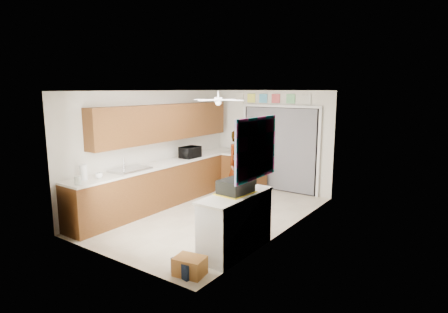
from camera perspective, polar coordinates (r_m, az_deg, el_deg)
The scene contains 41 objects.
floor at distance 7.76m, azimuth -1.72°, elevation -8.83°, with size 5.00×5.00×0.00m, color beige.
ceiling at distance 7.33m, azimuth -1.83°, elevation 9.98°, with size 5.00×5.00×0.00m, color white.
wall_back at distance 9.54m, azimuth 7.28°, elevation 2.44°, with size 3.20×3.20×0.00m, color silver.
wall_front at distance 5.68m, azimuth -17.08°, elevation -3.29°, with size 3.20×3.20×0.00m, color silver.
wall_left at distance 8.49m, azimuth -10.45°, elevation 1.38°, with size 5.00×5.00×0.00m, color silver.
wall_right at distance 6.62m, azimuth 9.38°, elevation -1.08°, with size 5.00×5.00×0.00m, color silver.
left_base_cabinets at distance 8.44m, azimuth -8.84°, elevation -4.17°, with size 0.60×4.80×0.90m, color brown.
left_countertop at distance 8.33m, azimuth -8.88°, elevation -1.05°, with size 0.62×4.80×0.04m, color white.
upper_cabinets at distance 8.45m, azimuth -8.84°, elevation 5.15°, with size 0.32×4.00×0.80m, color brown.
sink_basin at distance 7.65m, azimuth -14.08°, elevation -1.98°, with size 0.50×0.76×0.06m, color silver.
faucet at distance 7.77m, azimuth -15.03°, elevation -1.11°, with size 0.03×0.03×0.22m, color silver.
peninsula_base at distance 9.50m, azimuth 3.09°, elevation -2.43°, with size 1.00×0.60×0.90m, color brown.
peninsula_top at distance 9.40m, azimuth 3.11°, elevation 0.36°, with size 1.04×0.64×0.04m, color white.
back_opening_recess at distance 9.43m, azimuth 8.51°, elevation 1.09°, with size 2.00×0.06×2.10m, color black.
curtain_panel at distance 9.39m, azimuth 8.40°, elevation 1.06°, with size 1.90×0.03×2.05m, color gray.
door_trim_left at distance 9.89m, azimuth 3.15°, elevation 1.62°, with size 0.06×0.04×2.10m, color white.
door_trim_right at distance 9.00m, azimuth 14.24°, elevation 0.44°, with size 0.06×0.04×2.10m, color white.
door_trim_head at distance 9.29m, azimuth 8.60°, elevation 7.59°, with size 2.10×0.04×0.06m, color white.
header_frame_0 at distance 9.72m, azimuth 4.18°, elevation 8.86°, with size 0.22×0.02×0.22m, color #F5FA53.
header_frame_1 at distance 9.54m, azimuth 6.00°, elevation 8.80°, with size 0.22×0.02×0.22m, color #51ADD9.
header_frame_2 at distance 9.38m, azimuth 7.89°, elevation 8.74°, with size 0.22×0.02×0.22m, color #CC4C51.
header_frame_3 at distance 9.20m, azimuth 10.13°, elevation 8.65°, with size 0.22×0.02×0.22m, color #6EC17D.
header_frame_4 at distance 9.04m, azimuth 12.45°, elevation 8.54°, with size 0.22×0.02×0.22m, color silver.
route66_sign at distance 9.90m, azimuth 2.42°, elevation 8.90°, with size 0.22×0.02×0.26m, color silver.
right_counter_base at distance 5.95m, azimuth 1.81°, elevation -10.28°, with size 0.50×1.40×0.90m, color white.
right_counter_top at distance 5.81m, azimuth 1.75°, elevation -5.92°, with size 0.54×1.44×0.04m, color white.
abstract_painting at distance 5.69m, azimuth 4.92°, elevation 1.25°, with size 0.03×1.15×0.95m, color #EF58C8.
ceiling_fan at distance 7.49m, azimuth -0.89°, elevation 8.61°, with size 1.14×1.14×0.24m, color white.
microwave at distance 8.81m, azimuth -5.18°, elevation 0.66°, with size 0.48×0.33×0.27m, color black.
cup at distance 7.14m, azimuth -18.54°, elevation -2.78°, with size 0.13×0.13×0.10m, color white.
jar_a at distance 6.81m, azimuth -21.41°, elevation -3.39°, with size 0.10×0.10×0.15m, color silver.
jar_b at distance 7.16m, azimuth -18.56°, elevation -2.75°, with size 0.07×0.07×0.10m, color silver.
paper_towel_roll at distance 7.10m, azimuth -20.64°, elevation -2.26°, with size 0.13×0.13×0.28m, color white.
suitcase at distance 5.81m, azimuth 1.79°, elevation -4.57°, with size 0.39×0.52×0.22m, color black.
suitcase_rim at distance 5.84m, azimuth 1.78°, elevation -5.61°, with size 0.44×0.58×0.02m, color yellow.
suitcase_lid at distance 5.99m, azimuth 3.33°, elevation -1.67°, with size 0.42×0.03×0.50m, color black.
cardboard_box at distance 5.40m, azimuth -5.23°, elevation -16.29°, with size 0.41×0.31×0.26m, color #B77B39.
navy_crate at distance 5.44m, azimuth -5.65°, elevation -16.32°, with size 0.36×0.30×0.22m, color #141E33.
cabinet_door_panel at distance 7.60m, azimuth 0.71°, elevation -6.83°, with size 0.40×0.03×0.60m, color brown.
man at distance 9.00m, azimuth 2.13°, elevation -0.97°, with size 0.57×0.37×1.56m, color white.
dog at distance 9.09m, azimuth 2.94°, elevation -4.67°, with size 0.21×0.49×0.39m, color black.
Camera 1 is at (4.40, -5.86, 2.54)m, focal length 30.00 mm.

